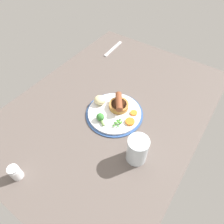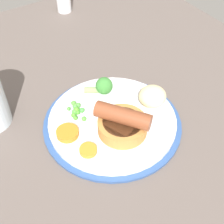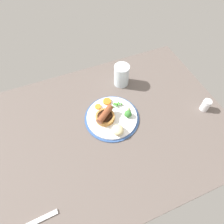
{
  "view_description": "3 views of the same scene",
  "coord_description": "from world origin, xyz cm",
  "px_view_note": "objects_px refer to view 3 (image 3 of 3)",
  "views": [
    {
      "loc": [
        -50.04,
        -35.2,
        71.42
      ],
      "look_at": [
        -4.89,
        -3.86,
        5.77
      ],
      "focal_mm": 32.0,
      "sensor_mm": 36.0,
      "label": 1
    },
    {
      "loc": [
        28.89,
        -25.0,
        46.1
      ],
      "look_at": [
        -3.49,
        -4.03,
        5.97
      ],
      "focal_mm": 50.0,
      "sensor_mm": 36.0,
      "label": 2
    },
    {
      "loc": [
        15.72,
        42.24,
        81.29
      ],
      "look_at": [
        -3.89,
        -5.35,
        5.98
      ],
      "focal_mm": 32.0,
      "sensor_mm": 36.0,
      "label": 3
    }
  ],
  "objects_px": {
    "sausage_pudding": "(105,116)",
    "potato_chunk_0": "(118,130)",
    "broccoli_floret_near": "(128,114)",
    "drinking_glass": "(122,75)",
    "salt_shaker": "(206,105)",
    "fork": "(32,223)",
    "carrot_slice_0": "(107,101)",
    "dinner_plate": "(112,117)",
    "pea_pile": "(117,104)",
    "carrot_slice_2": "(98,107)"
  },
  "relations": [
    {
      "from": "sausage_pudding",
      "to": "potato_chunk_0",
      "type": "relative_size",
      "value": 1.77
    },
    {
      "from": "sausage_pudding",
      "to": "potato_chunk_0",
      "type": "height_order",
      "value": "sausage_pudding"
    },
    {
      "from": "broccoli_floret_near",
      "to": "drinking_glass",
      "type": "relative_size",
      "value": 0.46
    },
    {
      "from": "salt_shaker",
      "to": "broccoli_floret_near",
      "type": "bearing_deg",
      "value": -14.94
    },
    {
      "from": "broccoli_floret_near",
      "to": "salt_shaker",
      "type": "height_order",
      "value": "salt_shaker"
    },
    {
      "from": "drinking_glass",
      "to": "fork",
      "type": "bearing_deg",
      "value": 41.3
    },
    {
      "from": "fork",
      "to": "carrot_slice_0",
      "type": "bearing_deg",
      "value": -141.03
    },
    {
      "from": "carrot_slice_0",
      "to": "salt_shaker",
      "type": "height_order",
      "value": "salt_shaker"
    },
    {
      "from": "dinner_plate",
      "to": "salt_shaker",
      "type": "relative_size",
      "value": 4.17
    },
    {
      "from": "pea_pile",
      "to": "broccoli_floret_near",
      "type": "distance_m",
      "value": 0.08
    },
    {
      "from": "carrot_slice_0",
      "to": "broccoli_floret_near",
      "type": "bearing_deg",
      "value": 118.67
    },
    {
      "from": "carrot_slice_2",
      "to": "salt_shaker",
      "type": "distance_m",
      "value": 0.51
    },
    {
      "from": "potato_chunk_0",
      "to": "carrot_slice_0",
      "type": "distance_m",
      "value": 0.17
    },
    {
      "from": "dinner_plate",
      "to": "fork",
      "type": "bearing_deg",
      "value": 35.2
    },
    {
      "from": "potato_chunk_0",
      "to": "carrot_slice_2",
      "type": "relative_size",
      "value": 1.8
    },
    {
      "from": "dinner_plate",
      "to": "potato_chunk_0",
      "type": "height_order",
      "value": "potato_chunk_0"
    },
    {
      "from": "dinner_plate",
      "to": "pea_pile",
      "type": "distance_m",
      "value": 0.07
    },
    {
      "from": "carrot_slice_2",
      "to": "pea_pile",
      "type": "bearing_deg",
      "value": 163.66
    },
    {
      "from": "potato_chunk_0",
      "to": "fork",
      "type": "bearing_deg",
      "value": 27.08
    },
    {
      "from": "dinner_plate",
      "to": "pea_pile",
      "type": "height_order",
      "value": "pea_pile"
    },
    {
      "from": "dinner_plate",
      "to": "pea_pile",
      "type": "relative_size",
      "value": 4.85
    },
    {
      "from": "sausage_pudding",
      "to": "fork",
      "type": "bearing_deg",
      "value": 1.57
    },
    {
      "from": "sausage_pudding",
      "to": "potato_chunk_0",
      "type": "xyz_separation_m",
      "value": [
        -0.03,
        0.09,
        -0.0
      ]
    },
    {
      "from": "dinner_plate",
      "to": "drinking_glass",
      "type": "xyz_separation_m",
      "value": [
        -0.13,
        -0.19,
        0.05
      ]
    },
    {
      "from": "dinner_plate",
      "to": "broccoli_floret_near",
      "type": "relative_size",
      "value": 4.76
    },
    {
      "from": "pea_pile",
      "to": "carrot_slice_0",
      "type": "height_order",
      "value": "pea_pile"
    },
    {
      "from": "broccoli_floret_near",
      "to": "carrot_slice_0",
      "type": "distance_m",
      "value": 0.12
    },
    {
      "from": "salt_shaker",
      "to": "drinking_glass",
      "type": "bearing_deg",
      "value": -45.55
    },
    {
      "from": "sausage_pudding",
      "to": "carrot_slice_2",
      "type": "distance_m",
      "value": 0.08
    },
    {
      "from": "dinner_plate",
      "to": "carrot_slice_2",
      "type": "relative_size",
      "value": 8.54
    },
    {
      "from": "sausage_pudding",
      "to": "pea_pile",
      "type": "xyz_separation_m",
      "value": [
        -0.08,
        -0.05,
        -0.01
      ]
    },
    {
      "from": "potato_chunk_0",
      "to": "broccoli_floret_near",
      "type": "bearing_deg",
      "value": -141.5
    },
    {
      "from": "dinner_plate",
      "to": "salt_shaker",
      "type": "distance_m",
      "value": 0.44
    },
    {
      "from": "carrot_slice_2",
      "to": "salt_shaker",
      "type": "height_order",
      "value": "salt_shaker"
    },
    {
      "from": "dinner_plate",
      "to": "carrot_slice_0",
      "type": "xyz_separation_m",
      "value": [
        -0.01,
        -0.09,
        0.01
      ]
    },
    {
      "from": "dinner_plate",
      "to": "pea_pile",
      "type": "xyz_separation_m",
      "value": [
        -0.05,
        -0.05,
        0.02
      ]
    },
    {
      "from": "pea_pile",
      "to": "salt_shaker",
      "type": "distance_m",
      "value": 0.42
    },
    {
      "from": "pea_pile",
      "to": "dinner_plate",
      "type": "bearing_deg",
      "value": 46.69
    },
    {
      "from": "dinner_plate",
      "to": "broccoli_floret_near",
      "type": "distance_m",
      "value": 0.08
    },
    {
      "from": "fork",
      "to": "dinner_plate",
      "type": "bearing_deg",
      "value": -147.46
    },
    {
      "from": "drinking_glass",
      "to": "salt_shaker",
      "type": "bearing_deg",
      "value": 134.45
    },
    {
      "from": "fork",
      "to": "drinking_glass",
      "type": "relative_size",
      "value": 1.57
    },
    {
      "from": "carrot_slice_0",
      "to": "carrot_slice_2",
      "type": "height_order",
      "value": "carrot_slice_0"
    },
    {
      "from": "drinking_glass",
      "to": "pea_pile",
      "type": "bearing_deg",
      "value": 58.72
    },
    {
      "from": "sausage_pudding",
      "to": "fork",
      "type": "height_order",
      "value": "sausage_pudding"
    },
    {
      "from": "pea_pile",
      "to": "carrot_slice_0",
      "type": "distance_m",
      "value": 0.05
    },
    {
      "from": "carrot_slice_2",
      "to": "salt_shaker",
      "type": "relative_size",
      "value": 0.49
    },
    {
      "from": "dinner_plate",
      "to": "carrot_slice_0",
      "type": "height_order",
      "value": "carrot_slice_0"
    },
    {
      "from": "carrot_slice_0",
      "to": "potato_chunk_0",
      "type": "bearing_deg",
      "value": 84.22
    },
    {
      "from": "carrot_slice_2",
      "to": "drinking_glass",
      "type": "bearing_deg",
      "value": -146.61
    }
  ]
}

